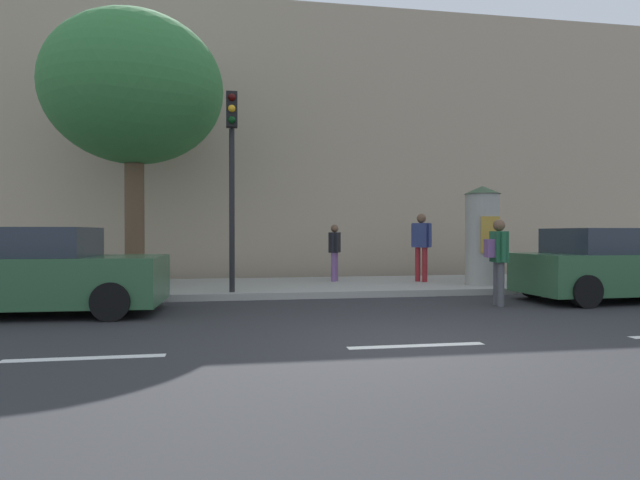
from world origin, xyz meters
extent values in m
plane|color=#2B2B2D|center=(0.00, 0.00, 0.00)|extent=(80.00, 80.00, 0.00)
cube|color=#9E9B93|center=(0.00, 7.00, 0.07)|extent=(36.00, 4.00, 0.15)
cube|color=silver|center=(-4.00, 0.00, 0.00)|extent=(1.80, 0.16, 0.01)
cube|color=silver|center=(0.00, 0.00, 0.00)|extent=(1.80, 0.16, 0.01)
cube|color=tan|center=(0.00, 12.00, 4.21)|extent=(36.00, 5.00, 8.41)
cylinder|color=black|center=(-2.28, 5.35, 1.93)|extent=(0.12, 0.12, 3.56)
cube|color=black|center=(-2.28, 5.17, 4.09)|extent=(0.24, 0.24, 0.75)
sphere|color=#390605|center=(-2.28, 5.04, 4.32)|extent=(0.16, 0.16, 0.16)
sphere|color=#F2A519|center=(-2.28, 5.04, 4.08)|extent=(0.16, 0.16, 0.16)
sphere|color=#07330F|center=(-2.28, 5.04, 3.84)|extent=(0.16, 0.16, 0.16)
cylinder|color=#9E9B93|center=(3.93, 6.04, 1.29)|extent=(0.83, 0.83, 2.27)
cone|color=#334C33|center=(3.93, 6.04, 2.52)|extent=(0.91, 0.91, 0.20)
cube|color=#B78C33|center=(3.93, 5.62, 1.40)|extent=(0.50, 0.02, 0.90)
cylinder|color=brown|center=(-4.56, 6.83, 1.62)|extent=(0.45, 0.45, 2.94)
ellipsoid|color=#337238|center=(-4.56, 6.83, 4.87)|extent=(4.19, 4.19, 3.56)
cylinder|color=#4C4C51|center=(2.91, 3.23, 0.43)|extent=(0.14, 0.14, 0.86)
cylinder|color=#4C4C51|center=(2.95, 3.46, 0.43)|extent=(0.14, 0.14, 0.86)
cube|color=#1E5938|center=(2.93, 3.34, 1.17)|extent=(0.31, 0.49, 0.61)
cylinder|color=#1E5938|center=(2.88, 3.07, 1.17)|extent=(0.09, 0.09, 0.58)
cylinder|color=#1E5938|center=(2.98, 3.61, 1.17)|extent=(0.09, 0.09, 0.58)
sphere|color=brown|center=(2.93, 3.34, 1.59)|extent=(0.23, 0.23, 0.23)
cube|color=#724C84|center=(2.75, 3.37, 1.14)|extent=(0.20, 0.30, 0.36)
cylinder|color=maroon|center=(2.76, 6.95, 0.61)|extent=(0.14, 0.14, 0.91)
cylinder|color=maroon|center=(2.63, 7.12, 0.61)|extent=(0.14, 0.14, 0.91)
cube|color=navy|center=(2.70, 7.04, 1.38)|extent=(0.45, 0.49, 0.64)
cylinder|color=navy|center=(2.85, 6.83, 1.38)|extent=(0.09, 0.09, 0.61)
cylinder|color=navy|center=(2.54, 7.25, 1.38)|extent=(0.09, 0.09, 0.61)
sphere|color=brown|center=(2.70, 7.04, 1.83)|extent=(0.25, 0.25, 0.25)
cylinder|color=#724C84|center=(0.41, 7.47, 0.53)|extent=(0.14, 0.14, 0.77)
cylinder|color=#724C84|center=(0.49, 7.64, 0.53)|extent=(0.14, 0.14, 0.77)
cube|color=black|center=(0.45, 7.56, 1.19)|extent=(0.38, 0.45, 0.54)
cylinder|color=black|center=(0.35, 7.35, 1.19)|extent=(0.09, 0.09, 0.52)
cylinder|color=black|center=(0.56, 7.77, 1.19)|extent=(0.09, 0.09, 0.52)
sphere|color=brown|center=(0.45, 7.56, 1.56)|extent=(0.21, 0.21, 0.21)
cylinder|color=#724C84|center=(4.56, 7.17, 0.58)|extent=(0.14, 0.14, 0.85)
cylinder|color=#724C84|center=(4.37, 7.23, 0.58)|extent=(0.14, 0.14, 0.85)
cube|color=#B78C33|center=(4.46, 7.20, 1.30)|extent=(0.44, 0.34, 0.60)
cylinder|color=#B78C33|center=(4.69, 7.13, 1.30)|extent=(0.09, 0.09, 0.57)
cylinder|color=#B78C33|center=(4.23, 7.27, 1.30)|extent=(0.09, 0.09, 0.57)
sphere|color=#8C664C|center=(4.46, 7.20, 1.72)|extent=(0.23, 0.23, 0.23)
cube|color=#2D5938|center=(-5.81, 3.63, 0.60)|extent=(4.61, 2.03, 0.84)
cube|color=#262D38|center=(-6.04, 3.64, 1.28)|extent=(2.60, 1.76, 0.52)
cylinder|color=black|center=(-4.26, 2.69, 0.32)|extent=(0.65, 0.25, 0.64)
cylinder|color=black|center=(-4.19, 4.43, 0.32)|extent=(0.65, 0.25, 0.64)
cube|color=#2D5938|center=(5.86, 3.64, 0.59)|extent=(4.30, 1.93, 0.83)
cube|color=#262D38|center=(5.65, 3.63, 1.27)|extent=(2.43, 1.68, 0.53)
cylinder|color=black|center=(4.41, 2.75, 0.32)|extent=(0.65, 0.25, 0.64)
cylinder|color=black|center=(4.34, 4.41, 0.32)|extent=(0.65, 0.25, 0.64)
camera|label=1|loc=(-2.38, -6.51, 1.44)|focal=30.09mm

